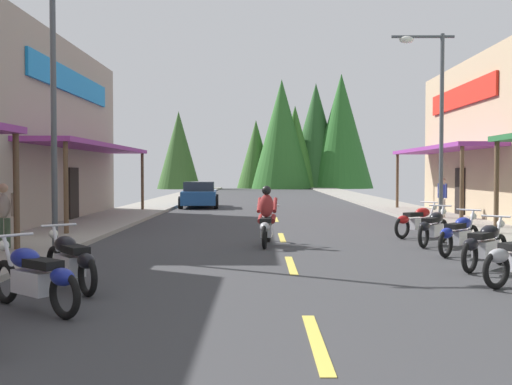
% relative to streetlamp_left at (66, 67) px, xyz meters
% --- Properties ---
extents(ground, '(10.30, 86.25, 0.10)m').
position_rel_streetlamp_left_xyz_m(ground, '(5.25, 13.52, -4.47)').
color(ground, '#38383A').
extents(sidewalk_left, '(2.79, 86.25, 0.12)m').
position_rel_streetlamp_left_xyz_m(sidewalk_left, '(-1.30, 13.52, -4.36)').
color(sidewalk_left, gray).
rests_on(sidewalk_left, ground).
extents(sidewalk_right, '(2.79, 86.25, 0.12)m').
position_rel_streetlamp_left_xyz_m(sidewalk_right, '(11.80, 13.52, -4.36)').
color(sidewalk_right, gray).
rests_on(sidewalk_right, ground).
extents(centerline_dashes, '(0.16, 62.29, 0.01)m').
position_rel_streetlamp_left_xyz_m(centerline_dashes, '(5.25, 16.57, -4.42)').
color(centerline_dashes, '#E0C64C').
rests_on(centerline_dashes, ground).
extents(streetlamp_left, '(2.13, 0.30, 6.89)m').
position_rel_streetlamp_left_xyz_m(streetlamp_left, '(0.00, 0.00, 0.00)').
color(streetlamp_left, '#474C51').
rests_on(streetlamp_left, ground).
extents(streetlamp_right, '(2.13, 0.30, 6.62)m').
position_rel_streetlamp_left_xyz_m(streetlamp_right, '(10.49, 6.25, -0.15)').
color(streetlamp_right, '#474C51').
rests_on(streetlamp_right, ground).
extents(motorcycle_parked_right_3, '(1.52, 1.65, 1.04)m').
position_rel_streetlamp_left_xyz_m(motorcycle_parked_right_3, '(9.07, -2.40, -3.93)').
color(motorcycle_parked_right_3, black).
rests_on(motorcycle_parked_right_3, ground).
extents(motorcycle_parked_right_4, '(1.50, 1.66, 1.04)m').
position_rel_streetlamp_left_xyz_m(motorcycle_parked_right_4, '(9.26, -0.31, -3.93)').
color(motorcycle_parked_right_4, black).
rests_on(motorcycle_parked_right_4, ground).
extents(motorcycle_parked_right_5, '(1.31, 1.81, 1.04)m').
position_rel_streetlamp_left_xyz_m(motorcycle_parked_right_5, '(9.16, 1.43, -3.93)').
color(motorcycle_parked_right_5, black).
rests_on(motorcycle_parked_right_5, ground).
extents(motorcycle_parked_right_6, '(1.74, 1.40, 1.04)m').
position_rel_streetlamp_left_xyz_m(motorcycle_parked_right_6, '(9.27, 3.42, -3.93)').
color(motorcycle_parked_right_6, black).
rests_on(motorcycle_parked_right_6, ground).
extents(motorcycle_parked_left_1, '(1.74, 1.40, 1.04)m').
position_rel_streetlamp_left_xyz_m(motorcycle_parked_left_1, '(1.49, -6.05, -3.93)').
color(motorcycle_parked_left_1, black).
rests_on(motorcycle_parked_left_1, ground).
extents(motorcycle_parked_left_2, '(1.39, 1.75, 1.04)m').
position_rel_streetlamp_left_xyz_m(motorcycle_parked_left_2, '(1.51, -4.53, -3.93)').
color(motorcycle_parked_left_2, black).
rests_on(motorcycle_parked_left_2, ground).
extents(rider_cruising_lead, '(0.61, 2.14, 1.57)m').
position_rel_streetlamp_left_xyz_m(rider_cruising_lead, '(4.78, 1.34, -3.77)').
color(rider_cruising_lead, black).
rests_on(rider_cruising_lead, ground).
extents(pedestrian_waiting, '(0.57, 0.30, 1.66)m').
position_rel_streetlamp_left_xyz_m(pedestrian_waiting, '(-1.47, -0.14, -3.46)').
color(pedestrian_waiting, '#3F593F').
rests_on(pedestrian_waiting, ground).
extents(pedestrian_strolling, '(0.36, 0.55, 1.70)m').
position_rel_streetlamp_left_xyz_m(pedestrian_strolling, '(11.82, 9.40, -3.44)').
color(pedestrian_strolling, '#B2A599').
rests_on(pedestrian_strolling, ground).
extents(parked_car_curbside, '(2.28, 4.41, 1.40)m').
position_rel_streetlamp_left_xyz_m(parked_car_curbside, '(1.30, 18.30, -3.74)').
color(parked_car_curbside, '#1E4C8C').
rests_on(parked_car_curbside, ground).
extents(treeline_backdrop, '(25.30, 11.75, 13.62)m').
position_rel_streetlamp_left_xyz_m(treeline_backdrop, '(9.45, 57.10, 1.49)').
color(treeline_backdrop, '#265F23').
rests_on(treeline_backdrop, ground).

